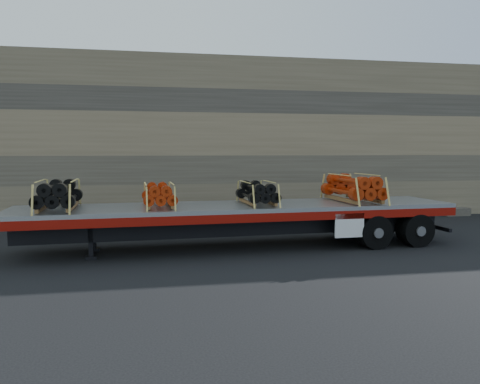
{
  "coord_description": "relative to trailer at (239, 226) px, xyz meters",
  "views": [
    {
      "loc": [
        -1.87,
        -14.65,
        2.98
      ],
      "look_at": [
        0.99,
        0.4,
        1.64
      ],
      "focal_mm": 35.0,
      "sensor_mm": 36.0,
      "label": 1
    }
  ],
  "objects": [
    {
      "name": "rock_wall",
      "position": [
        -0.76,
        7.08,
        2.83
      ],
      "size": [
        44.0,
        3.0,
        7.0
      ],
      "primitive_type": "cube",
      "color": "#7A6B54",
      "rests_on": "ground"
    },
    {
      "name": "ground",
      "position": [
        -0.76,
        0.58,
        -0.67
      ],
      "size": [
        120.0,
        120.0,
        0.0
      ],
      "primitive_type": "plane",
      "color": "black",
      "rests_on": "ground"
    },
    {
      "name": "bundle_midfront",
      "position": [
        -2.42,
        -0.1,
        1.0
      ],
      "size": [
        1.01,
        1.91,
        0.66
      ],
      "primitive_type": null,
      "rotation": [
        0.0,
        0.0,
        0.04
      ],
      "color": "#A52708",
      "rests_on": "trailer"
    },
    {
      "name": "bundle_front",
      "position": [
        -5.23,
        -0.22,
        1.06
      ],
      "size": [
        1.2,
        2.26,
        0.79
      ],
      "primitive_type": null,
      "rotation": [
        0.0,
        0.0,
        0.04
      ],
      "color": "black",
      "rests_on": "trailer"
    },
    {
      "name": "trailer",
      "position": [
        0.0,
        0.0,
        0.0
      ],
      "size": [
        13.52,
        3.14,
        1.34
      ],
      "primitive_type": null,
      "rotation": [
        0.0,
        0.0,
        0.04
      ],
      "color": "#9C9EA3",
      "rests_on": "ground"
    },
    {
      "name": "bundle_midrear",
      "position": [
        0.59,
        0.02,
        1.01
      ],
      "size": [
        1.02,
        1.93,
        0.67
      ],
      "primitive_type": null,
      "rotation": [
        0.0,
        0.0,
        0.04
      ],
      "color": "black",
      "rests_on": "trailer"
    },
    {
      "name": "bundle_rear",
      "position": [
        3.82,
        0.16,
        1.1
      ],
      "size": [
        1.3,
        2.45,
        0.85
      ],
      "primitive_type": null,
      "rotation": [
        0.0,
        0.0,
        0.04
      ],
      "color": "#A52708",
      "rests_on": "trailer"
    }
  ]
}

